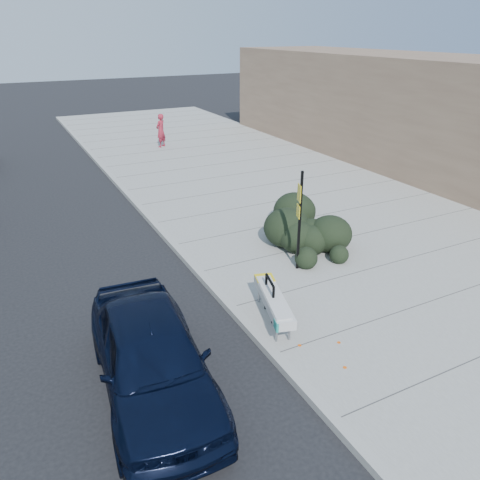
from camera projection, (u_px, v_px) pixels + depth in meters
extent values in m
plane|color=black|center=(232.00, 312.00, 11.31)|extent=(120.00, 120.00, 0.00)
cube|color=gray|center=(306.00, 208.00, 17.66)|extent=(11.20, 50.00, 0.15)
cube|color=#9E9E99|center=(165.00, 235.00, 15.32)|extent=(0.22, 50.00, 0.17)
cylinder|color=gray|center=(276.00, 333.00, 9.93)|extent=(0.05, 0.05, 0.41)
cylinder|color=gray|center=(289.00, 332.00, 9.98)|extent=(0.05, 0.05, 0.41)
cylinder|color=gray|center=(259.00, 294.00, 11.38)|extent=(0.05, 0.05, 0.41)
cylinder|color=gray|center=(270.00, 293.00, 11.43)|extent=(0.05, 0.05, 0.41)
cylinder|color=gray|center=(267.00, 306.00, 10.59)|extent=(0.48, 1.57, 0.04)
cylinder|color=gray|center=(279.00, 305.00, 10.64)|extent=(0.48, 1.57, 0.04)
cube|color=#B2B2B2|center=(274.00, 300.00, 10.55)|extent=(1.00, 2.17, 0.22)
cube|color=yellow|center=(265.00, 278.00, 11.26)|extent=(0.54, 0.53, 0.02)
cube|color=teal|center=(276.00, 325.00, 9.65)|extent=(0.12, 0.25, 0.20)
cylinder|color=black|center=(273.00, 305.00, 10.45)|extent=(0.06, 0.06, 0.93)
cylinder|color=black|center=(266.00, 292.00, 10.99)|extent=(0.06, 0.06, 0.93)
cylinder|color=black|center=(270.00, 281.00, 10.53)|extent=(0.21, 0.60, 0.06)
cube|color=black|center=(300.00, 222.00, 12.50)|extent=(0.08, 0.08, 2.80)
cube|color=yellow|center=(299.00, 193.00, 12.16)|extent=(0.13, 0.31, 0.45)
cube|color=yellow|center=(298.00, 211.00, 12.37)|extent=(0.12, 0.29, 0.34)
ellipsoid|color=black|center=(300.00, 220.00, 14.49)|extent=(3.08, 4.09, 1.38)
imported|color=black|center=(152.00, 356.00, 8.52)|extent=(2.33, 4.90, 1.62)
imported|color=maroon|center=(161.00, 130.00, 26.15)|extent=(0.80, 0.75, 1.83)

